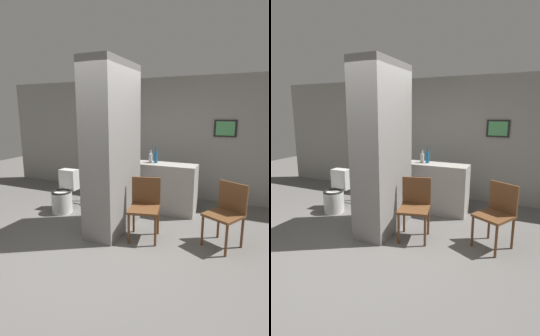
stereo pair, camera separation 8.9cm
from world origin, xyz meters
The scene contains 10 objects.
ground_plane centered at (0.00, 0.00, 0.00)m, with size 14.00×14.00×0.00m, color #5B5956.
wall_back centered at (0.00, 2.63, 1.30)m, with size 8.00×0.09×2.60m.
pillar_center centered at (0.01, 0.56, 1.30)m, with size 0.52×1.11×2.60m.
counter_shelf centered at (0.44, 1.63, 0.46)m, with size 1.39×0.44×0.93m.
toilet centered at (-1.21, 0.87, 0.33)m, with size 0.38×0.54×0.78m.
chair_near_pillar centered at (0.58, 0.49, 0.51)m, with size 0.52×0.52×0.90m.
chair_by_doorway centered at (1.73, 0.69, 0.51)m, with size 0.59×0.59×0.90m.
bicycle centered at (-0.42, 1.53, 0.38)m, with size 1.65×0.42×0.78m.
bottle_tall centered at (0.36, 1.65, 1.04)m, with size 0.07×0.07×0.31m.
bottle_short centered at (0.24, 1.66, 1.02)m, with size 0.07×0.07×0.27m.
Camera 2 is at (1.97, -2.96, 1.86)m, focal length 28.00 mm.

